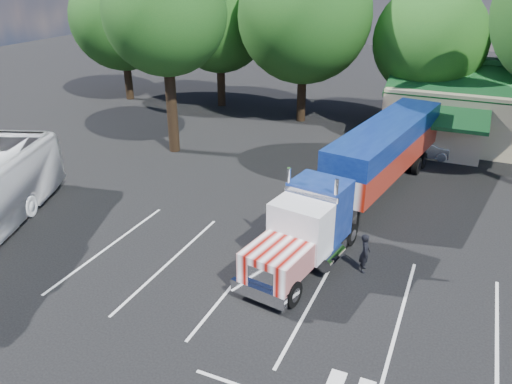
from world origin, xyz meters
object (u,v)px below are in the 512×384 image
at_px(bicycle, 330,207).
at_px(semi_truck, 369,165).
at_px(silver_sedan, 422,148).
at_px(woman, 365,253).

bearing_deg(bicycle, semi_truck, 61.59).
bearing_deg(silver_sedan, bicycle, 149.64).
relative_size(semi_truck, bicycle, 12.14).
bearing_deg(semi_truck, bicycle, -116.38).
relative_size(woman, silver_sedan, 0.42).
relative_size(woman, bicycle, 1.07).
relative_size(semi_truck, woman, 11.37).
height_order(semi_truck, silver_sedan, semi_truck).
bearing_deg(semi_truck, silver_sedan, 87.30).
distance_m(semi_truck, woman, 6.51).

